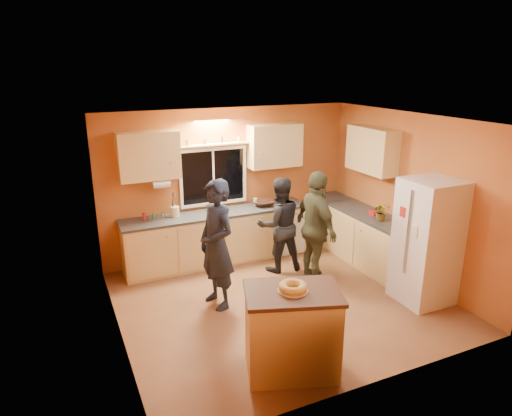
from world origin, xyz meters
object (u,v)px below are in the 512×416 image
person_left (217,245)px  person_center (279,225)px  refrigerator (427,242)px  island (292,331)px  person_right (316,228)px

person_left → person_center: person_left is taller
refrigerator → island: (-2.51, -0.63, -0.40)m
refrigerator → person_center: 2.28m
island → person_center: size_ratio=0.75×
refrigerator → person_center: size_ratio=1.14×
island → person_left: bearing=116.8°
refrigerator → person_right: refrigerator is taller
person_left → person_center: (1.32, 0.69, -0.13)m
person_left → person_center: bearing=105.1°
refrigerator → person_center: bearing=128.9°
island → person_right: bearing=70.8°
island → person_left: person_left is taller
island → person_left: size_ratio=0.65×
refrigerator → person_right: (-1.11, 1.16, -0.01)m
person_left → person_right: bearing=80.3°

